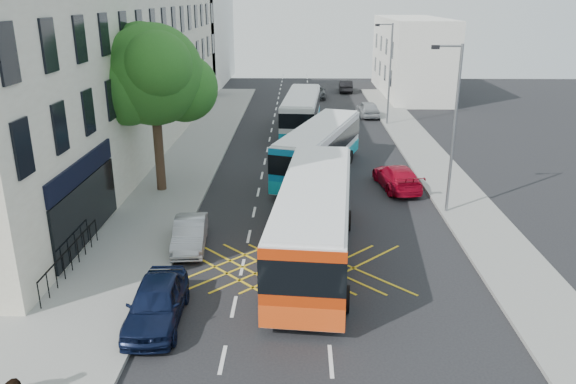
# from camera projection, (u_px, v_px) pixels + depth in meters

# --- Properties ---
(ground) EXTENTS (120.00, 120.00, 0.00)m
(ground) POSITION_uv_depth(u_px,v_px,m) (331.00, 361.00, 16.52)
(ground) COLOR black
(ground) RESTS_ON ground
(pavement_left) EXTENTS (5.00, 70.00, 0.15)m
(pavement_left) POSITION_uv_depth(u_px,v_px,m) (162.00, 190.00, 30.81)
(pavement_left) COLOR gray
(pavement_left) RESTS_ON ground
(pavement_right) EXTENTS (3.00, 70.00, 0.15)m
(pavement_right) POSITION_uv_depth(u_px,v_px,m) (455.00, 192.00, 30.50)
(pavement_right) COLOR gray
(pavement_right) RESTS_ON ground
(terrace_main) EXTENTS (8.30, 45.00, 13.50)m
(terrace_main) POSITION_uv_depth(u_px,v_px,m) (106.00, 50.00, 37.66)
(terrace_main) COLOR beige
(terrace_main) RESTS_ON ground
(terrace_far) EXTENTS (8.00, 20.00, 10.00)m
(terrace_far) POSITION_uv_depth(u_px,v_px,m) (191.00, 41.00, 67.03)
(terrace_far) COLOR silver
(terrace_far) RESTS_ON ground
(building_right) EXTENTS (6.00, 18.00, 8.00)m
(building_right) POSITION_uv_depth(u_px,v_px,m) (411.00, 56.00, 60.27)
(building_right) COLOR silver
(building_right) RESTS_ON ground
(street_tree) EXTENTS (6.30, 5.70, 8.80)m
(street_tree) POSITION_uv_depth(u_px,v_px,m) (153.00, 76.00, 28.72)
(street_tree) COLOR #382619
(street_tree) RESTS_ON pavement_left
(lamp_near) EXTENTS (1.45, 0.15, 8.00)m
(lamp_near) POSITION_uv_depth(u_px,v_px,m) (453.00, 122.00, 26.19)
(lamp_near) COLOR slate
(lamp_near) RESTS_ON pavement_right
(lamp_far) EXTENTS (1.45, 0.15, 8.00)m
(lamp_far) POSITION_uv_depth(u_px,v_px,m) (389.00, 69.00, 45.06)
(lamp_far) COLOR slate
(lamp_far) RESTS_ON pavement_right
(railings) EXTENTS (0.08, 5.60, 1.14)m
(railings) POSITION_uv_depth(u_px,v_px,m) (71.00, 257.00, 21.47)
(railings) COLOR black
(railings) RESTS_ON pavement_left
(bus_near) EXTENTS (3.74, 11.85, 3.28)m
(bus_near) POSITION_uv_depth(u_px,v_px,m) (315.00, 220.00, 22.34)
(bus_near) COLOR silver
(bus_near) RESTS_ON ground
(bus_mid) EXTENTS (5.62, 10.85, 2.98)m
(bus_mid) POSITION_uv_depth(u_px,v_px,m) (319.00, 149.00, 33.30)
(bus_mid) COLOR silver
(bus_mid) RESTS_ON ground
(bus_far) EXTENTS (3.24, 10.82, 3.00)m
(bus_far) POSITION_uv_depth(u_px,v_px,m) (302.00, 112.00, 43.77)
(bus_far) COLOR silver
(bus_far) RESTS_ON ground
(parked_car_blue) EXTENTS (1.86, 4.29, 1.44)m
(parked_car_blue) POSITION_uv_depth(u_px,v_px,m) (156.00, 302.00, 18.28)
(parked_car_blue) COLOR black
(parked_car_blue) RESTS_ON ground
(parked_car_silver) EXTENTS (1.65, 3.85, 1.23)m
(parked_car_silver) POSITION_uv_depth(u_px,v_px,m) (190.00, 234.00, 23.82)
(parked_car_silver) COLOR #9EA0A5
(parked_car_silver) RESTS_ON ground
(red_hatchback) EXTENTS (2.48, 4.80, 1.33)m
(red_hatchback) POSITION_uv_depth(u_px,v_px,m) (397.00, 177.00, 31.13)
(red_hatchback) COLOR #AA071F
(red_hatchback) RESTS_ON ground
(distant_car_grey) EXTENTS (2.02, 4.26, 1.18)m
(distant_car_grey) POSITION_uv_depth(u_px,v_px,m) (316.00, 93.00, 58.71)
(distant_car_grey) COLOR #43464B
(distant_car_grey) RESTS_ON ground
(distant_car_silver) EXTENTS (1.95, 4.20, 1.39)m
(distant_car_silver) POSITION_uv_depth(u_px,v_px,m) (368.00, 109.00, 49.70)
(distant_car_silver) COLOR #9B9EA2
(distant_car_silver) RESTS_ON ground
(distant_car_dark) EXTENTS (1.53, 4.10, 1.34)m
(distant_car_dark) POSITION_uv_depth(u_px,v_px,m) (346.00, 86.00, 62.54)
(distant_car_dark) COLOR black
(distant_car_dark) RESTS_ON ground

